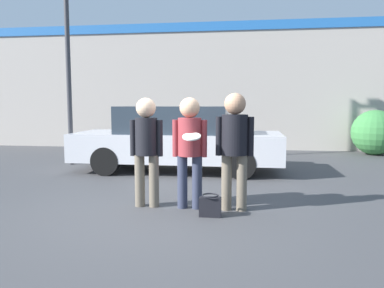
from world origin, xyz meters
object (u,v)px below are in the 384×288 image
(parked_car_near, at_px, (177,139))
(handbag, at_px, (210,206))
(person_left, at_px, (146,143))
(shrub, at_px, (375,132))
(person_right, at_px, (235,141))
(person_middle_with_frisbee, at_px, (190,143))

(parked_car_near, xyz_separation_m, handbag, (1.10, -3.45, -0.60))
(person_left, xyz_separation_m, shrub, (5.38, 6.62, -0.28))
(person_right, relative_size, parked_car_near, 0.36)
(person_left, relative_size, parked_car_near, 0.35)
(person_middle_with_frisbee, distance_m, person_right, 0.66)
(person_left, xyz_separation_m, person_middle_with_frisbee, (0.66, -0.01, 0.01))
(person_right, distance_m, shrub, 7.80)
(person_middle_with_frisbee, relative_size, person_right, 0.96)
(person_middle_with_frisbee, xyz_separation_m, handbag, (0.34, -0.37, -0.82))
(person_right, bearing_deg, handbag, -131.45)
(person_left, bearing_deg, parked_car_near, 91.90)
(parked_car_near, xyz_separation_m, shrub, (5.48, 3.55, -0.06))
(handbag, bearing_deg, shrub, 57.93)
(person_right, xyz_separation_m, handbag, (-0.31, -0.36, -0.88))
(person_left, height_order, person_middle_with_frisbee, person_middle_with_frisbee)
(person_right, xyz_separation_m, shrub, (4.07, 6.64, -0.34))
(person_middle_with_frisbee, height_order, person_right, person_right)
(person_middle_with_frisbee, bearing_deg, person_left, 179.24)
(person_middle_with_frisbee, height_order, shrub, person_middle_with_frisbee)
(parked_car_near, height_order, shrub, parked_car_near)
(person_left, xyz_separation_m, parked_car_near, (-0.10, 3.07, -0.22))
(person_right, relative_size, handbag, 5.57)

